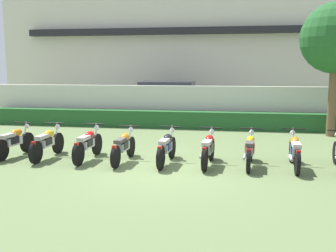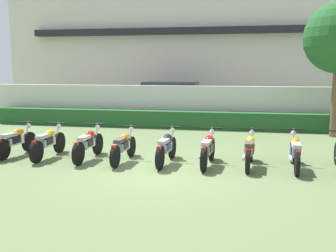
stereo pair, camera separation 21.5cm
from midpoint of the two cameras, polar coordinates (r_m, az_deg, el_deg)
name	(u,v)px [view 2 (the right image)]	position (r m, az deg, el deg)	size (l,w,h in m)	color
ground	(162,169)	(9.86, -0.33, -6.50)	(60.00, 60.00, 0.00)	#607547
building	(209,40)	(24.58, 6.42, 12.76)	(23.62, 6.50, 8.63)	beige
compound_wall	(195,106)	(16.99, 4.38, 3.01)	(22.44, 0.30, 1.79)	silver
hedge_row	(193,120)	(16.36, 4.10, 0.93)	(17.95, 0.70, 0.74)	#235628
parked_car	(174,100)	(19.46, 1.17, 3.90)	(4.53, 2.14, 1.89)	silver
motorcycle_in_row_1	(16,141)	(12.04, -21.43, -2.09)	(0.60, 1.82, 0.97)	black
motorcycle_in_row_2	(48,142)	(11.50, -17.05, -2.34)	(0.60, 1.95, 0.98)	black
motorcycle_in_row_3	(88,144)	(10.99, -11.32, -2.63)	(0.60, 1.97, 0.98)	black
motorcycle_in_row_4	(123,146)	(10.58, -6.13, -3.02)	(0.60, 1.92, 0.95)	black
motorcycle_in_row_5	(166,147)	(10.31, 0.34, -3.23)	(0.60, 1.92, 0.97)	black
motorcycle_in_row_6	(208,149)	(10.17, 6.62, -3.44)	(0.60, 1.84, 0.97)	black
motorcycle_in_row_7	(250,150)	(10.23, 12.76, -3.55)	(0.60, 1.88, 0.97)	black
motorcycle_in_row_8	(295,152)	(10.36, 19.08, -3.65)	(0.60, 1.98, 0.98)	black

